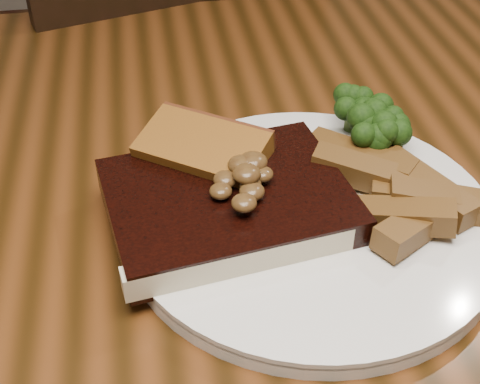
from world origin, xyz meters
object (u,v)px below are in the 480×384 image
(steak, at_px, (228,202))
(garlic_bread, at_px, (203,170))
(chair_far, at_px, (172,131))
(plate, at_px, (310,221))
(dining_table, at_px, (225,317))
(potato_wedges, at_px, (404,193))

(steak, relative_size, garlic_bread, 1.78)
(steak, height_order, garlic_bread, steak)
(chair_far, height_order, plate, chair_far)
(dining_table, height_order, garlic_bread, garlic_bread)
(plate, height_order, garlic_bread, garlic_bread)
(chair_far, bearing_deg, garlic_bread, 73.71)
(potato_wedges, bearing_deg, plate, -178.76)
(chair_far, bearing_deg, plate, 81.30)
(dining_table, relative_size, plate, 5.58)
(chair_far, relative_size, plate, 3.02)
(steak, xyz_separation_m, potato_wedges, (0.14, -0.01, -0.00))
(garlic_bread, bearing_deg, plate, -1.74)
(garlic_bread, bearing_deg, chair_far, 125.49)
(chair_far, bearing_deg, potato_wedges, 88.49)
(steak, xyz_separation_m, garlic_bread, (-0.01, 0.05, -0.00))
(steak, distance_m, potato_wedges, 0.14)
(chair_far, height_order, potato_wedges, chair_far)
(dining_table, height_order, potato_wedges, potato_wedges)
(dining_table, height_order, plate, plate)
(plate, xyz_separation_m, steak, (-0.06, 0.01, 0.02))
(dining_table, bearing_deg, steak, 63.41)
(dining_table, distance_m, plate, 0.12)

